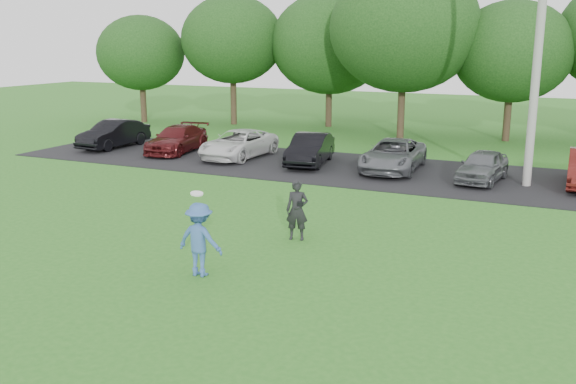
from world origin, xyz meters
name	(u,v)px	position (x,y,z in m)	size (l,w,h in m)	color
ground	(215,292)	(0.00, 0.00, 0.00)	(100.00, 100.00, 0.00)	#296E1F
parking_lot	(392,172)	(0.00, 13.00, 0.01)	(32.00, 6.50, 0.03)	black
utility_pole	(541,22)	(4.84, 12.66, 5.50)	(0.28, 0.28, 10.99)	#A09F9B
frisbee_player	(200,239)	(-0.77, 0.68, 0.80)	(1.03, 0.59, 1.85)	#385FA0
camera_bystander	(297,210)	(0.09, 3.85, 0.77)	(0.64, 0.50, 1.54)	black
parked_cars	(388,156)	(-0.21, 13.12, 0.62)	(28.29, 4.65, 1.26)	black
tree_row	(481,40)	(1.51, 22.76, 4.91)	(42.39, 9.85, 8.64)	#38281C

